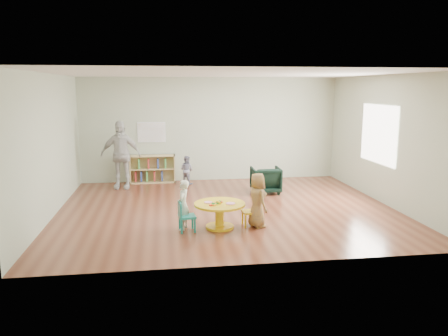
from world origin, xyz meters
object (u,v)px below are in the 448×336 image
activity_table (220,211)px  armchair (266,180)px  child_left (183,205)px  kid_chair_left (185,215)px  toddler (187,170)px  kid_chair_right (252,211)px  adult_caretaker (121,155)px  child_right (257,200)px  bookshelf (152,169)px

activity_table → armchair: armchair is taller
activity_table → child_left: child_left is taller
kid_chair_left → activity_table: bearing=94.0°
armchair → toddler: bearing=-31.6°
kid_chair_right → armchair: armchair is taller
kid_chair_right → adult_caretaker: 4.43m
adult_caretaker → child_right: bearing=-45.1°
child_right → toddler: child_right is taller
child_right → adult_caretaker: adult_caretaker is taller
child_left → adult_caretaker: (-1.40, 3.54, 0.41)m
bookshelf → armchair: bookshelf is taller
bookshelf → toddler: 0.97m
kid_chair_left → bookshelf: bearing=-177.6°
armchair → adult_caretaker: bearing=-13.7°
bookshelf → armchair: 3.18m
kid_chair_right → child_right: child_right is taller
kid_chair_left → adult_caretaker: (-1.42, 3.66, 0.57)m
adult_caretaker → activity_table: bearing=-52.5°
armchair → child_left: (-2.12, -2.53, 0.14)m
child_right → toddler: (-1.08, 3.81, -0.12)m
toddler → adult_caretaker: 1.75m
activity_table → toddler: (-0.39, 3.78, 0.06)m
child_right → child_left: bearing=72.9°
kid_chair_right → child_left: size_ratio=0.58×
toddler → kid_chair_left: bearing=122.6°
kid_chair_left → adult_caretaker: 3.97m
child_left → toddler: size_ratio=1.19×
kid_chair_right → child_right: size_ratio=0.52×
activity_table → kid_chair_left: size_ratio=1.70×
armchair → child_right: 2.69m
toddler → kid_chair_right: bearing=141.3°
child_left → child_right: (1.35, -0.03, 0.05)m
activity_table → armchair: size_ratio=1.33×
bookshelf → child_left: bearing=-81.2°
armchair → child_right: child_right is taller
child_right → adult_caretaker: size_ratio=0.58×
activity_table → toddler: toddler is taller
kid_chair_left → bookshelf: size_ratio=0.45×
toddler → child_left: bearing=122.2°
activity_table → toddler: size_ratio=1.22×
activity_table → kid_chair_left: bearing=-169.6°
kid_chair_left → kid_chair_right: bearing=91.4°
bookshelf → toddler: (0.91, -0.34, 0.01)m
kid_chair_right → child_left: bearing=88.6°
child_left → child_right: bearing=106.1°
kid_chair_right → toddler: (-1.00, 3.73, 0.10)m
armchair → adult_caretaker: size_ratio=0.41×
activity_table → child_right: size_ratio=0.93×
armchair → toddler: (-1.85, 1.24, 0.06)m
armchair → adult_caretaker: adult_caretaker is taller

